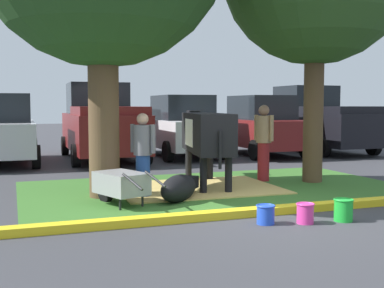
% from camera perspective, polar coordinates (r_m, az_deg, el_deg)
% --- Properties ---
extents(ground_plane, '(80.00, 80.00, 0.00)m').
position_cam_1_polar(ground_plane, '(7.93, 8.42, -7.93)').
color(ground_plane, '#38383D').
extents(grass_island, '(7.68, 4.52, 0.02)m').
position_cam_1_polar(grass_island, '(10.07, 2.97, -5.16)').
color(grass_island, '#386B28').
rests_on(grass_island, ground).
extents(curb_yellow, '(8.88, 0.24, 0.12)m').
position_cam_1_polar(curb_yellow, '(7.94, 9.84, -7.49)').
color(curb_yellow, yellow).
rests_on(curb_yellow, ground).
extents(hay_bedding, '(3.26, 2.49, 0.04)m').
position_cam_1_polar(hay_bedding, '(10.03, 0.59, -5.12)').
color(hay_bedding, tan).
rests_on(hay_bedding, ground).
extents(cow_holstein, '(1.10, 3.11, 1.57)m').
position_cam_1_polar(cow_holstein, '(10.30, 1.63, 1.25)').
color(cow_holstein, black).
rests_on(cow_holstein, ground).
extents(calf_lying, '(1.11, 1.19, 0.48)m').
position_cam_1_polar(calf_lying, '(8.77, -1.47, -5.10)').
color(calf_lying, black).
rests_on(calf_lying, ground).
extents(person_handler, '(0.38, 0.42, 1.56)m').
position_cam_1_polar(person_handler, '(9.05, -5.68, -1.03)').
color(person_handler, '#23478C').
rests_on(person_handler, ground).
extents(person_visitor_near, '(0.34, 0.50, 1.70)m').
position_cam_1_polar(person_visitor_near, '(11.06, 8.26, 0.41)').
color(person_visitor_near, maroon).
rests_on(person_visitor_near, ground).
extents(wheelbarrow, '(1.00, 1.59, 0.63)m').
position_cam_1_polar(wheelbarrow, '(8.40, -8.26, -4.55)').
color(wheelbarrow, gray).
rests_on(wheelbarrow, ground).
extents(bucket_blue, '(0.28, 0.28, 0.28)m').
position_cam_1_polar(bucket_blue, '(7.22, 8.48, -7.98)').
color(bucket_blue, blue).
rests_on(bucket_blue, ground).
extents(bucket_pink, '(0.27, 0.27, 0.29)m').
position_cam_1_polar(bucket_pink, '(7.36, 12.92, -7.74)').
color(bucket_pink, '#EA3893').
rests_on(bucket_pink, ground).
extents(bucket_green, '(0.30, 0.30, 0.33)m').
position_cam_1_polar(bucket_green, '(7.65, 17.05, -7.23)').
color(bucket_green, green).
rests_on(bucket_green, ground).
extents(sedan_silver, '(2.08, 4.43, 2.02)m').
position_cam_1_polar(sedan_silver, '(15.25, -21.11, 1.51)').
color(sedan_silver, silver).
rests_on(sedan_silver, ground).
extents(pickup_truck_maroon, '(2.29, 5.43, 2.42)m').
position_cam_1_polar(pickup_truck_maroon, '(15.81, -10.38, 2.31)').
color(pickup_truck_maroon, maroon).
rests_on(pickup_truck_maroon, ground).
extents(hatchback_white, '(2.08, 4.43, 2.02)m').
position_cam_1_polar(hatchback_white, '(16.36, -1.16, 2.00)').
color(hatchback_white, silver).
rests_on(hatchback_white, ground).
extents(sedan_red, '(2.08, 4.43, 2.02)m').
position_cam_1_polar(sedan_red, '(16.97, 7.95, 2.05)').
color(sedan_red, maroon).
rests_on(sedan_red, ground).
extents(pickup_truck_black, '(2.29, 5.43, 2.42)m').
position_cam_1_polar(pickup_truck_black, '(18.73, 14.29, 2.57)').
color(pickup_truck_black, black).
rests_on(pickup_truck_black, ground).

